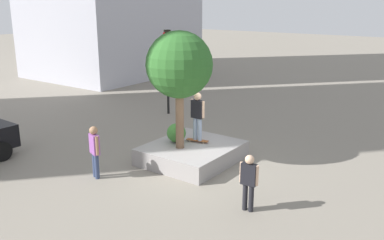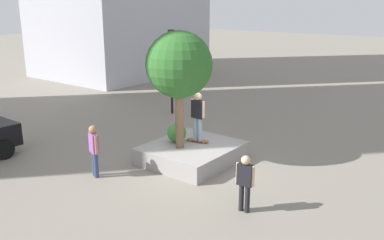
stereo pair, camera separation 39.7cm
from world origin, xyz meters
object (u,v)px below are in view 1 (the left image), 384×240
Objects in this scene: planter_ledge at (192,153)px; skateboarder at (198,113)px; skateboard at (197,140)px; passerby_with_bag at (249,179)px; pedestrian_crossing at (95,148)px; traffic_light_corner at (167,57)px; plaza_tree at (179,65)px.

skateboarder is at bearing 5.44° from planter_ledge.
skateboard is 0.48× the size of skateboarder.
skateboard is at bearing 5.44° from planter_ledge.
passerby_with_bag is (-2.06, -3.34, 0.62)m from planter_ledge.
pedestrian_crossing is at bearing 151.42° from planter_ledge.
planter_ledge is 3.97m from passerby_with_bag.
skateboard is 6.65m from traffic_light_corner.
skateboard is at bearing -131.37° from traffic_light_corner.
traffic_light_corner is at bearing 48.63° from skateboard.
passerby_with_bag is 5.02m from pedestrian_crossing.
plaza_tree is 1.94m from skateboarder.
traffic_light_corner reaches higher than pedestrian_crossing.
planter_ledge is 7.03m from traffic_light_corner.
pedestrian_crossing is at bearing -157.18° from traffic_light_corner.
planter_ledge is 3.43m from pedestrian_crossing.
plaza_tree is 2.32× the size of pedestrian_crossing.
skateboard is at bearing -25.28° from pedestrian_crossing.
passerby_with_bag is at bearing -114.55° from plaza_tree.
planter_ledge is at bearing -20.97° from plaza_tree.
planter_ledge is at bearing 58.30° from passerby_with_bag.
traffic_light_corner reaches higher than skateboard.
passerby_with_bag is at bearing -121.70° from planter_ledge.
pedestrian_crossing reaches higher than passerby_with_bag.
skateboarder is at bearing -131.37° from traffic_light_corner.
traffic_light_corner is at bearing 46.37° from planter_ledge.
planter_ledge is 3.14m from plaza_tree.
skateboard is 0.49× the size of pedestrian_crossing.
pedestrian_crossing is (-7.48, -3.15, -1.83)m from traffic_light_corner.
skateboarder is (0.83, -0.14, -1.75)m from plaza_tree.
skateboard is 3.69m from pedestrian_crossing.
skateboard is at bearing -9.49° from plaza_tree.
traffic_light_corner is at bearing 48.63° from skateboarder.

